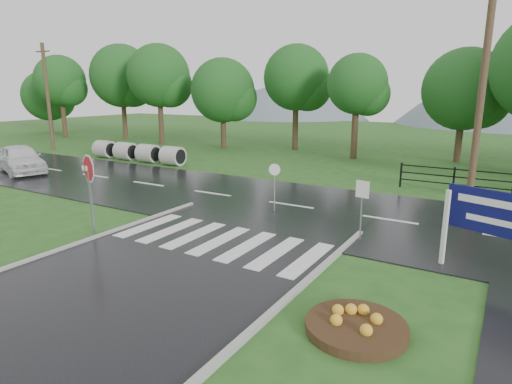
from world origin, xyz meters
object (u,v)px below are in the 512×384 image
Objects in this scene: stop_sign at (89,176)px; car_white at (22,173)px; culvert_pipes at (137,152)px; estate_billboard at (496,218)px.

stop_sign reaches higher than car_white.
estate_billboard is at bearing -21.37° from culvert_pipes.
culvert_pipes is at bearing -3.22° from car_white.
stop_sign is at bearing -92.92° from car_white.
stop_sign is 0.59× the size of car_white.
stop_sign reaches higher than culvert_pipes.
car_white is at bearing 175.34° from estate_billboard.
stop_sign is 11.87m from estate_billboard.
stop_sign is 1.16× the size of estate_billboard.
culvert_pipes is 6.93m from car_white.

